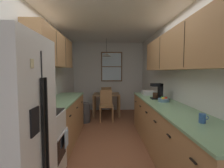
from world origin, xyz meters
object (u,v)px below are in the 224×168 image
at_px(storage_canister, 52,99).
at_px(coffee_maker, 158,91).
at_px(dining_table, 106,97).
at_px(dining_chair_near, 106,104).
at_px(dining_chair_far, 106,98).
at_px(refrigerator, 5,135).
at_px(dish_rack, 148,93).
at_px(stove_range, 37,145).
at_px(mug_by_coffeemaker, 202,118).
at_px(trash_bin, 85,113).
at_px(table_serving_bowl, 104,93).
at_px(fruit_bowl, 164,100).
at_px(microwave_over_range, 25,53).

distance_m(storage_canister, coffee_maker, 2.08).
bearing_deg(dining_table, coffee_maker, -63.42).
xyz_separation_m(dining_chair_near, dining_chair_far, (-0.02, 1.22, 0.00)).
distance_m(refrigerator, dining_table, 4.17).
distance_m(dining_chair_far, dish_rack, 2.42).
bearing_deg(dining_chair_far, dining_chair_near, -89.12).
distance_m(stove_range, mug_by_coffeemaker, 2.10).
height_order(trash_bin, table_serving_bowl, table_serving_bowl).
height_order(stove_range, table_serving_bowl, stove_range).
relative_size(storage_canister, fruit_bowl, 0.94).
distance_m(refrigerator, dining_chair_near, 3.59).
height_order(dining_chair_far, table_serving_bowl, dining_chair_far).
bearing_deg(mug_by_coffeemaker, dining_table, 105.85).
bearing_deg(microwave_over_range, table_serving_bowl, 73.82).
bearing_deg(table_serving_bowl, storage_canister, -107.81).
bearing_deg(mug_by_coffeemaker, dish_rack, 90.96).
bearing_deg(dining_chair_near, fruit_bowl, -59.74).
xyz_separation_m(refrigerator, fruit_bowl, (1.98, 1.59, 0.04)).
distance_m(storage_canister, mug_by_coffeemaker, 2.29).
distance_m(trash_bin, dish_rack, 1.94).
xyz_separation_m(dining_table, storage_canister, (-0.93, -2.68, 0.39)).
relative_size(refrigerator, dining_chair_near, 1.99).
bearing_deg(dining_table, fruit_bowl, -66.36).
bearing_deg(table_serving_bowl, mug_by_coffeemaker, -73.27).
bearing_deg(dining_chair_far, mug_by_coffeemaker, -75.97).
height_order(dining_chair_near, table_serving_bowl, dining_chair_near).
distance_m(microwave_over_range, coffee_maker, 2.51).
bearing_deg(dish_rack, stove_range, -137.17).
height_order(stove_range, dining_chair_near, stove_range).
xyz_separation_m(dining_chair_near, fruit_bowl, (1.09, -1.87, 0.44)).
bearing_deg(stove_range, coffee_maker, 30.66).
height_order(stove_range, dish_rack, stove_range).
xyz_separation_m(refrigerator, trash_bin, (0.26, 3.28, -0.61)).
distance_m(storage_canister, fruit_bowl, 2.03).
xyz_separation_m(mug_by_coffeemaker, table_serving_bowl, (-1.14, 3.79, -0.20)).
bearing_deg(coffee_maker, refrigerator, -135.84).
xyz_separation_m(dining_chair_near, mug_by_coffeemaker, (1.08, -3.17, 0.45)).
bearing_deg(refrigerator, table_serving_bowl, 78.53).
distance_m(dining_chair_far, storage_canister, 3.44).
bearing_deg(refrigerator, stove_range, 92.43).
bearing_deg(trash_bin, dining_chair_near, 15.87).
bearing_deg(trash_bin, microwave_over_range, -99.09).
bearing_deg(dining_chair_far, dish_rack, -63.57).
bearing_deg(coffee_maker, dining_table, 116.58).
relative_size(trash_bin, dish_rack, 1.67).
distance_m(stove_range, microwave_over_range, 1.24).
bearing_deg(refrigerator, dining_table, 77.56).
bearing_deg(storage_canister, refrigerator, -88.49).
height_order(trash_bin, coffee_maker, coffee_maker).
bearing_deg(storage_canister, table_serving_bowl, 72.19).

